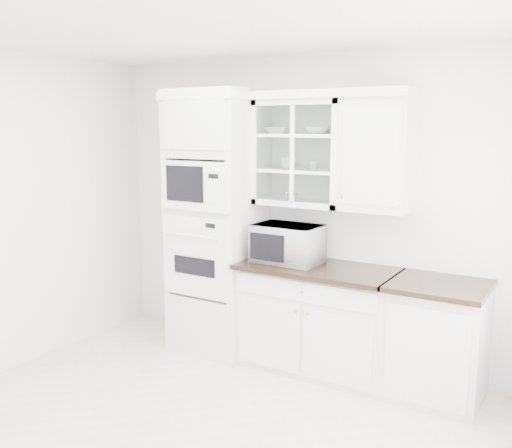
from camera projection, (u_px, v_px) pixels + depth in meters
The scene contains 13 objects.
ground at pixel (189, 435), 3.88m from camera, with size 4.00×3.50×0.01m, color beige.
room_shell at pixel (222, 170), 3.94m from camera, with size 4.00×3.50×2.70m.
oven_column at pixel (216, 223), 5.25m from camera, with size 0.76×0.68×2.40m.
base_cabinet_run at pixel (318, 317), 4.87m from camera, with size 1.32×0.67×0.92m.
extra_base_cabinet at pixel (437, 340), 4.36m from camera, with size 0.72×0.67×0.92m.
upper_cabinet_glass at pixel (301, 153), 4.88m from camera, with size 0.80×0.33×0.90m.
upper_cabinet_solid at pixel (377, 155), 4.54m from camera, with size 0.55×0.33×0.90m, color silver.
crown_molding at pixel (290, 95), 4.83m from camera, with size 2.14×0.38×0.07m, color white.
countertop_microwave at pixel (289, 243), 4.91m from camera, with size 0.56×0.47×0.33m, color white.
bowl_a at pixel (279, 131), 4.95m from camera, with size 0.24×0.24×0.06m, color white.
bowl_b at pixel (317, 131), 4.78m from camera, with size 0.19×0.19×0.06m, color white.
cup_a at pixel (289, 163), 4.97m from camera, with size 0.13×0.13×0.10m, color white.
cup_b at pixel (314, 165), 4.85m from camera, with size 0.09×0.09×0.08m, color white.
Camera 1 is at (2.25, -2.82, 2.08)m, focal length 40.00 mm.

